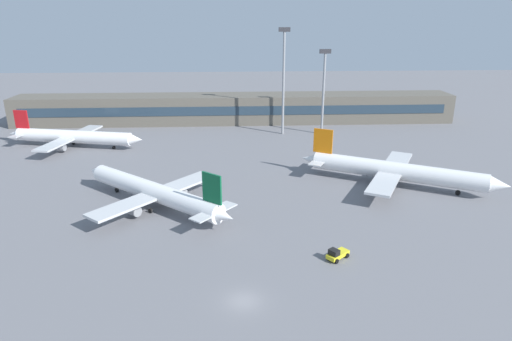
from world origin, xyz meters
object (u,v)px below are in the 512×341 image
(airplane_mid, at_px, (397,171))
(airplane_far, at_px, (74,137))
(floodlight_tower_west, at_px, (324,86))
(baggage_tug_yellow, at_px, (337,254))
(airplane_near, at_px, (152,191))
(floodlight_tower_east, at_px, (284,75))

(airplane_mid, height_order, airplane_far, airplane_mid)
(airplane_mid, xyz_separation_m, floodlight_tower_west, (-7.12, 43.24, 11.06))
(baggage_tug_yellow, bearing_deg, floodlight_tower_west, 80.76)
(airplane_near, height_order, floodlight_tower_east, floodlight_tower_east)
(airplane_far, xyz_separation_m, baggage_tug_yellow, (56.43, -60.83, -2.09))
(baggage_tug_yellow, bearing_deg, airplane_near, 145.11)
(airplane_near, relative_size, baggage_tug_yellow, 8.29)
(airplane_near, distance_m, floodlight_tower_west, 66.59)
(airplane_mid, relative_size, baggage_tug_yellow, 10.00)
(airplane_near, distance_m, airplane_far, 48.57)
(airplane_mid, distance_m, baggage_tug_yellow, 34.18)
(airplane_mid, bearing_deg, floodlight_tower_east, 113.09)
(baggage_tug_yellow, xyz_separation_m, floodlight_tower_west, (11.67, 71.70, 13.37))
(airplane_mid, xyz_separation_m, baggage_tug_yellow, (-18.79, -28.46, -2.31))
(floodlight_tower_west, bearing_deg, airplane_near, -128.71)
(airplane_near, xyz_separation_m, airplane_far, (-27.06, 40.34, -0.03))
(baggage_tug_yellow, bearing_deg, airplane_far, 132.85)
(baggage_tug_yellow, bearing_deg, airplane_mid, 56.57)
(airplane_far, height_order, floodlight_tower_east, floodlight_tower_east)
(airplane_near, height_order, floodlight_tower_west, floodlight_tower_west)
(airplane_near, distance_m, airplane_mid, 48.82)
(airplane_far, height_order, baggage_tug_yellow, airplane_far)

